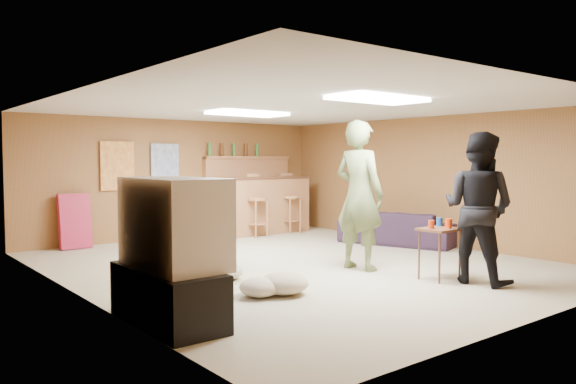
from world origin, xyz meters
TOP-DOWN VIEW (x-y plane):
  - ground at (0.00, 0.00)m, footprint 7.00×7.00m
  - ceiling at (0.00, 0.00)m, footprint 6.00×7.00m
  - wall_back at (0.00, 3.50)m, footprint 6.00×0.02m
  - wall_front at (0.00, -3.50)m, footprint 6.00×0.02m
  - wall_left at (-3.00, 0.00)m, footprint 0.02×7.00m
  - wall_right at (3.00, 0.00)m, footprint 0.02×7.00m
  - tv_stand at (-2.72, -1.50)m, footprint 0.55×1.30m
  - dvd_box at (-2.50, -1.50)m, footprint 0.35×0.50m
  - tv_body at (-2.65, -1.50)m, footprint 0.60×1.10m
  - tv_screen at (-2.34, -1.50)m, footprint 0.02×0.95m
  - bar_counter at (1.50, 2.95)m, footprint 2.00×0.60m
  - bar_lip at (1.50, 2.70)m, footprint 2.10×0.12m
  - bar_shelf at (1.50, 3.40)m, footprint 2.00×0.18m
  - bar_backing at (1.50, 3.42)m, footprint 2.00×0.14m
  - poster_left at (-1.20, 3.46)m, footprint 0.60×0.03m
  - poster_right at (-0.30, 3.46)m, footprint 0.55×0.03m
  - folding_chair_stack at (-2.00, 3.30)m, footprint 0.50×0.26m
  - ceiling_panel_front at (0.00, -1.50)m, footprint 1.20×0.60m
  - ceiling_panel_back at (0.00, 1.20)m, footprint 1.20×0.60m
  - person_olive at (0.40, -0.82)m, footprint 0.57×0.78m
  - person_black at (0.92, -2.26)m, footprint 0.78×0.95m
  - sofa at (2.52, 0.33)m, footprint 1.35×2.09m
  - tray_table at (0.71, -1.87)m, footprint 0.49×0.40m
  - cup_red_near at (0.59, -1.84)m, footprint 0.08×0.08m
  - cup_red_far at (0.78, -1.95)m, footprint 0.10×0.10m
  - cup_blue at (0.88, -1.74)m, footprint 0.10×0.10m
  - bar_stool_left at (1.14, 2.55)m, footprint 0.44×0.44m
  - bar_stool_right at (2.00, 2.62)m, footprint 0.50×0.50m
  - cushion_near_tv at (-1.24, -1.28)m, footprint 0.55×0.55m
  - cushion_mid at (-1.33, -0.25)m, footprint 0.55×0.55m
  - cushion_far at (-1.50, -1.21)m, footprint 0.56×0.56m
  - bottle_row at (1.16, 3.38)m, footprint 1.20×0.08m

SIDE VIEW (x-z plane):
  - ground at x=0.00m, z-range 0.00..0.00m
  - cushion_mid at x=-1.33m, z-range 0.00..0.20m
  - cushion_far at x=-1.50m, z-range 0.00..0.20m
  - cushion_near_tv at x=-1.24m, z-range 0.00..0.24m
  - dvd_box at x=-2.50m, z-range 0.11..0.19m
  - tv_stand at x=-2.72m, z-range 0.00..0.50m
  - sofa at x=2.52m, z-range 0.00..0.57m
  - tray_table at x=0.71m, z-range 0.00..0.63m
  - folding_chair_stack at x=-2.00m, z-range -0.01..0.91m
  - bar_counter at x=1.50m, z-range 0.00..1.10m
  - bar_stool_right at x=2.00m, z-range 0.00..1.21m
  - bar_stool_left at x=1.14m, z-range 0.00..1.21m
  - cup_red_near at x=0.59m, z-range 0.63..0.73m
  - cup_blue at x=0.88m, z-range 0.63..0.73m
  - cup_red_far at x=0.78m, z-range 0.63..0.75m
  - person_black at x=0.92m, z-range 0.00..1.78m
  - tv_body at x=-2.65m, z-range 0.50..1.30m
  - tv_screen at x=-2.34m, z-range 0.57..1.23m
  - person_olive at x=0.40m, z-range 0.00..1.98m
  - wall_back at x=0.00m, z-range 0.00..2.20m
  - wall_front at x=0.00m, z-range 0.00..2.20m
  - wall_left at x=-3.00m, z-range 0.00..2.20m
  - wall_right at x=3.00m, z-range 0.00..2.20m
  - bar_lip at x=1.50m, z-range 1.08..1.12m
  - bar_backing at x=1.50m, z-range 0.90..1.50m
  - poster_left at x=-1.20m, z-range 0.93..1.78m
  - poster_right at x=-0.30m, z-range 0.95..1.75m
  - bar_shelf at x=1.50m, z-range 1.48..1.52m
  - bottle_row at x=1.16m, z-range 1.52..1.78m
  - ceiling_panel_front at x=0.00m, z-range 2.15..2.19m
  - ceiling_panel_back at x=0.00m, z-range 2.15..2.19m
  - ceiling at x=0.00m, z-range 2.19..2.21m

